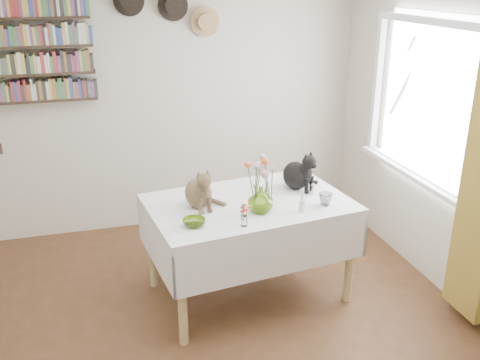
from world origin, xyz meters
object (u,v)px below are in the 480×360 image
object	(u,v)px
flower_vase	(261,200)
dining_table	(249,225)
bookshelf_unit	(35,51)
black_cat	(296,168)
tabby_cat	(198,186)

from	to	relation	value
flower_vase	dining_table	bearing A→B (deg)	97.68
dining_table	flower_vase	world-z (taller)	flower_vase
bookshelf_unit	dining_table	bearing A→B (deg)	-43.74
black_cat	flower_vase	xyz separation A→B (m)	(-0.43, -0.38, -0.07)
dining_table	bookshelf_unit	size ratio (longest dim) A/B	1.65
dining_table	tabby_cat	size ratio (longest dim) A/B	4.93
tabby_cat	bookshelf_unit	bearing A→B (deg)	118.69
black_cat	bookshelf_unit	distance (m)	2.52
dining_table	flower_vase	size ratio (longest dim) A/B	8.36
dining_table	bookshelf_unit	world-z (taller)	bookshelf_unit
flower_vase	bookshelf_unit	xyz separation A→B (m)	(-1.56, 1.68, 0.92)
flower_vase	bookshelf_unit	world-z (taller)	bookshelf_unit
tabby_cat	black_cat	distance (m)	0.86
tabby_cat	black_cat	world-z (taller)	black_cat
flower_vase	tabby_cat	bearing A→B (deg)	151.39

